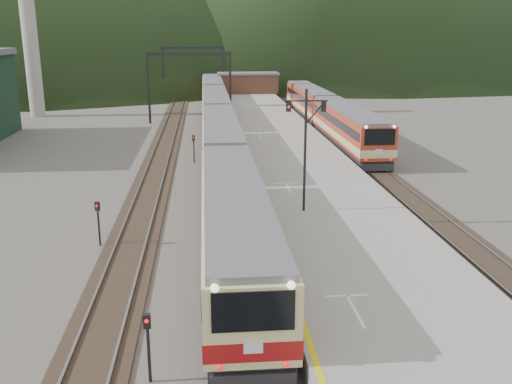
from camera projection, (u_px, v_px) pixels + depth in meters
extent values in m
cube|color=black|center=(219.00, 147.00, 52.11)|extent=(2.60, 200.00, 0.12)
cube|color=slate|center=(211.00, 146.00, 52.02)|extent=(0.10, 200.00, 0.14)
cube|color=slate|center=(227.00, 146.00, 52.14)|extent=(0.10, 200.00, 0.14)
cube|color=black|center=(164.00, 148.00, 51.68)|extent=(2.60, 200.00, 0.12)
cube|color=slate|center=(156.00, 147.00, 51.59)|extent=(0.10, 200.00, 0.14)
cube|color=slate|center=(172.00, 147.00, 51.71)|extent=(0.10, 200.00, 0.14)
cube|color=black|center=(342.00, 145.00, 53.10)|extent=(2.60, 200.00, 0.12)
cube|color=slate|center=(335.00, 144.00, 53.01)|extent=(0.10, 200.00, 0.14)
cube|color=slate|center=(350.00, 144.00, 53.14)|extent=(0.10, 200.00, 0.14)
cube|color=gray|center=(282.00, 145.00, 50.56)|extent=(8.00, 100.00, 1.00)
cube|color=black|center=(149.00, 88.00, 64.76)|extent=(0.25, 0.25, 8.00)
cube|color=black|center=(230.00, 88.00, 65.56)|extent=(0.25, 0.25, 8.00)
cube|color=black|center=(189.00, 54.00, 64.13)|extent=(9.30, 0.22, 0.35)
cube|color=black|center=(163.00, 73.00, 88.72)|extent=(0.25, 0.25, 8.00)
cube|color=black|center=(223.00, 72.00, 89.52)|extent=(0.25, 0.25, 8.00)
cube|color=black|center=(192.00, 48.00, 88.08)|extent=(9.30, 0.22, 0.35)
cube|color=#563225|center=(248.00, 84.00, 88.37)|extent=(9.00, 4.00, 2.80)
cube|color=slate|center=(248.00, 74.00, 87.95)|extent=(9.40, 4.40, 0.30)
cube|color=#D1C482|center=(235.00, 227.00, 25.14)|extent=(2.84, 19.11, 3.47)
cube|color=#D1C482|center=(221.00, 143.00, 43.93)|extent=(2.84, 19.11, 3.47)
cube|color=#D1C482|center=(216.00, 109.00, 62.72)|extent=(2.84, 19.11, 3.47)
cube|color=#D1C482|center=(213.00, 91.00, 81.50)|extent=(2.84, 19.11, 3.47)
cube|color=#AA331E|center=(348.00, 128.00, 50.82)|extent=(2.78, 18.70, 3.40)
cube|color=#AA331E|center=(309.00, 102.00, 69.22)|extent=(2.78, 18.70, 3.40)
cylinder|color=black|center=(305.00, 151.00, 29.74)|extent=(0.14, 0.14, 6.46)
cube|color=black|center=(306.00, 101.00, 29.02)|extent=(2.20, 0.21, 0.07)
cube|color=black|center=(289.00, 107.00, 29.08)|extent=(0.26, 0.20, 0.50)
cube|color=black|center=(324.00, 107.00, 29.12)|extent=(0.26, 0.20, 0.50)
cylinder|color=black|center=(149.00, 353.00, 17.09)|extent=(0.10, 0.10, 2.00)
cube|color=black|center=(147.00, 321.00, 16.80)|extent=(0.23, 0.17, 0.45)
cylinder|color=black|center=(194.00, 151.00, 45.77)|extent=(0.10, 0.10, 2.00)
cube|color=black|center=(194.00, 138.00, 45.49)|extent=(0.24, 0.19, 0.45)
cylinder|color=black|center=(99.00, 227.00, 28.08)|extent=(0.10, 0.10, 2.00)
cube|color=black|center=(97.00, 206.00, 27.80)|extent=(0.27, 0.23, 0.45)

